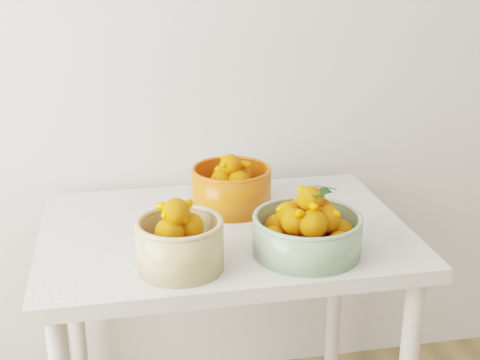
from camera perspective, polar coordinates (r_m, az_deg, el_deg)
The scene contains 4 objects.
table at distance 1.89m, azimuth -1.35°, elevation -6.72°, with size 1.00×0.70×0.75m.
bowl_cream at distance 1.60m, azimuth -5.18°, elevation -5.30°, with size 0.23×0.23×0.18m.
bowl_green at distance 1.69m, azimuth 5.76°, elevation -4.26°, with size 0.36×0.36×0.18m.
bowl_orange at distance 1.95m, azimuth -0.75°, elevation -0.58°, with size 0.31×0.31×0.17m.
Camera 1 is at (-0.54, -0.06, 1.50)m, focal length 50.00 mm.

